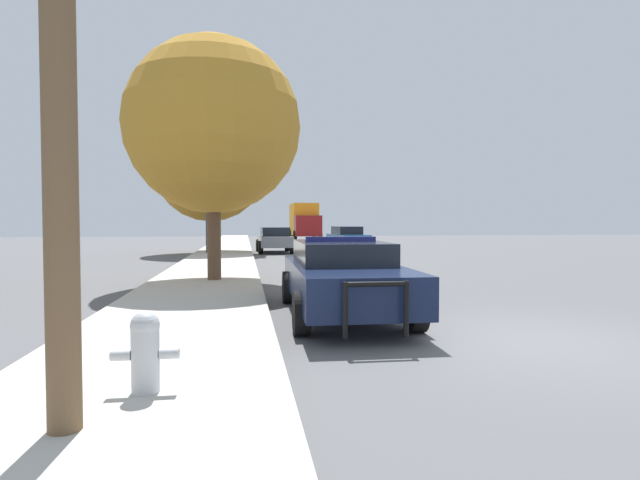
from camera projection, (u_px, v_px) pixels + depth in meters
name	position (u px, v px, depth m)	size (l,w,h in m)	color
ground_plane	(529.00, 341.00, 7.16)	(110.00, 110.00, 0.00)	#565659
sidewalk_left	(161.00, 350.00, 6.39)	(3.00, 110.00, 0.13)	#BCB7AD
police_car	(342.00, 275.00, 9.14)	(2.11, 5.08, 1.44)	#141E3D
fire_hydrant	(145.00, 349.00, 4.61)	(0.61, 0.27, 0.76)	#B7BCC1
traffic_light	(231.00, 186.00, 25.83)	(3.10, 0.35, 4.90)	#424247
car_background_midblock	(275.00, 239.00, 28.05)	(2.02, 4.17, 1.42)	slate
car_background_oncoming	(347.00, 238.00, 30.98)	(2.10, 4.62, 1.45)	navy
box_truck	(304.00, 221.00, 46.47)	(2.57, 6.86, 3.45)	maroon
tree_sidewalk_near	(213.00, 126.00, 13.61)	(4.78, 4.78, 6.60)	brown
tree_sidewalk_mid	(210.00, 165.00, 27.04)	(6.09, 6.09, 7.71)	brown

